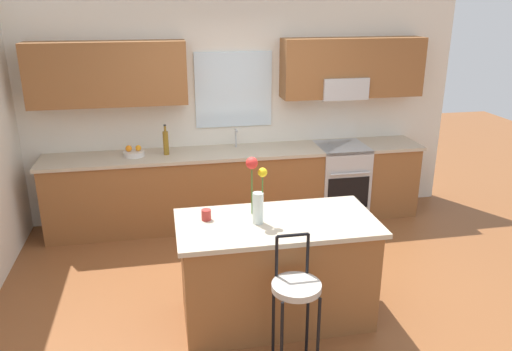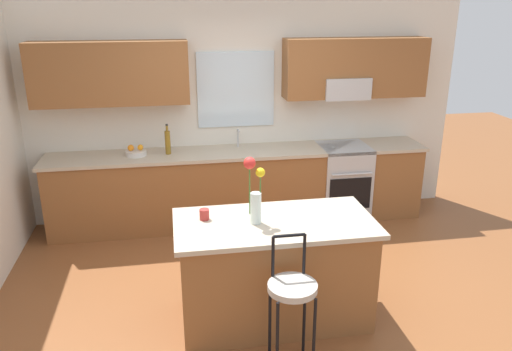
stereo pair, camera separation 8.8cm
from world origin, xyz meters
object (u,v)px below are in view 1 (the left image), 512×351
object	(u,v)px
kitchen_island	(276,270)
oven_range	(340,180)
bottle_olive_oil	(166,142)
fruit_bowl_oranges	(134,153)
mug_ceramic	(206,215)
bar_stool_near	(296,292)
flower_vase	(257,192)

from	to	relation	value
kitchen_island	oven_range	bearing A→B (deg)	57.37
oven_range	bottle_olive_oil	bearing A→B (deg)	179.34
oven_range	fruit_bowl_oranges	size ratio (longest dim) A/B	3.83
mug_ceramic	bottle_olive_oil	world-z (taller)	bottle_olive_oil
bar_stool_near	flower_vase	bearing A→B (deg)	105.10
oven_range	fruit_bowl_oranges	distance (m)	2.56
mug_ceramic	bottle_olive_oil	xyz separation A→B (m)	(-0.28, 1.93, 0.10)
flower_vase	bar_stool_near	bearing A→B (deg)	-74.90
fruit_bowl_oranges	kitchen_island	bearing A→B (deg)	-59.48
flower_vase	fruit_bowl_oranges	size ratio (longest dim) A/B	2.32
mug_ceramic	bottle_olive_oil	size ratio (longest dim) A/B	0.25
oven_range	bar_stool_near	xyz separation A→B (m)	(-1.30, -2.66, 0.18)
bar_stool_near	flower_vase	world-z (taller)	flower_vase
fruit_bowl_oranges	oven_range	bearing A→B (deg)	-0.56
kitchen_island	fruit_bowl_oranges	size ratio (longest dim) A/B	6.85
flower_vase	fruit_bowl_oranges	bearing A→B (deg)	116.87
mug_ceramic	bar_stool_near	bearing A→B (deg)	-53.24
bar_stool_near	fruit_bowl_oranges	world-z (taller)	fruit_bowl_oranges
flower_vase	mug_ceramic	distance (m)	0.47
oven_range	fruit_bowl_oranges	bearing A→B (deg)	179.44
kitchen_island	bottle_olive_oil	size ratio (longest dim) A/B	4.62
kitchen_island	fruit_bowl_oranges	world-z (taller)	fruit_bowl_oranges
flower_vase	kitchen_island	bearing A→B (deg)	1.91
kitchen_island	bottle_olive_oil	world-z (taller)	bottle_olive_oil
oven_range	kitchen_island	distance (m)	2.41
oven_range	mug_ceramic	world-z (taller)	mug_ceramic
oven_range	kitchen_island	xyz separation A→B (m)	(-1.30, -2.03, 0.00)
kitchen_island	bottle_olive_oil	xyz separation A→B (m)	(-0.84, 2.06, 0.60)
kitchen_island	bottle_olive_oil	distance (m)	2.30
oven_range	bar_stool_near	world-z (taller)	bar_stool_near
bar_stool_near	oven_range	bearing A→B (deg)	63.91
bar_stool_near	bottle_olive_oil	xyz separation A→B (m)	(-0.84, 2.68, 0.43)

